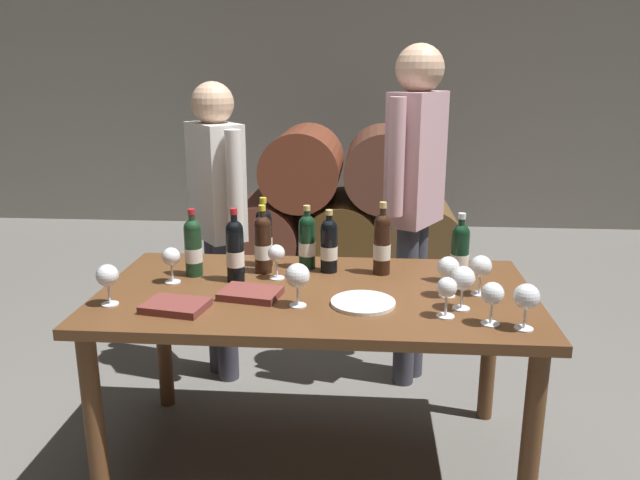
{
  "coord_description": "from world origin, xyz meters",
  "views": [
    {
      "loc": [
        0.19,
        -2.32,
        1.62
      ],
      "look_at": [
        0.0,
        0.2,
        0.91
      ],
      "focal_mm": 35.21,
      "sensor_mm": 36.0,
      "label": 1
    }
  ],
  "objects_px": {
    "wine_glass_1": "(481,268)",
    "sommelier_presenting": "(415,186)",
    "wine_bottle_1": "(307,241)",
    "wine_bottle_4": "(263,244)",
    "wine_bottle_2": "(264,237)",
    "wine_glass_5": "(171,258)",
    "wine_glass_0": "(448,269)",
    "leather_ledger": "(251,293)",
    "dining_table": "(316,312)",
    "tasting_notebook": "(176,306)",
    "wine_bottle_0": "(382,243)",
    "wine_glass_6": "(447,289)",
    "wine_glass_3": "(463,279)",
    "wine_bottle_7": "(460,253)",
    "wine_glass_2": "(107,277)",
    "taster_seated_left": "(217,208)",
    "wine_bottle_3": "(193,247)",
    "wine_glass_7": "(526,298)",
    "wine_glass_9": "(276,255)",
    "wine_bottle_6": "(329,245)",
    "wine_bottle_5": "(235,250)",
    "wine_glass_4": "(492,295)",
    "serving_plate": "(363,303)",
    "wine_glass_8": "(298,276)"
  },
  "relations": [
    {
      "from": "wine_glass_0",
      "to": "wine_glass_2",
      "type": "xyz_separation_m",
      "value": [
        -1.25,
        -0.19,
        -0.0
      ]
    },
    {
      "from": "wine_glass_2",
      "to": "leather_ledger",
      "type": "bearing_deg",
      "value": 13.39
    },
    {
      "from": "wine_bottle_1",
      "to": "wine_glass_6",
      "type": "xyz_separation_m",
      "value": [
        0.54,
        -0.51,
        -0.02
      ]
    },
    {
      "from": "wine_glass_6",
      "to": "wine_glass_3",
      "type": "bearing_deg",
      "value": 50.41
    },
    {
      "from": "wine_bottle_7",
      "to": "leather_ledger",
      "type": "relative_size",
      "value": 1.32
    },
    {
      "from": "wine_glass_0",
      "to": "wine_glass_9",
      "type": "xyz_separation_m",
      "value": [
        -0.68,
        0.15,
        -0.01
      ]
    },
    {
      "from": "wine_bottle_1",
      "to": "wine_bottle_4",
      "type": "xyz_separation_m",
      "value": [
        -0.18,
        -0.07,
        0.01
      ]
    },
    {
      "from": "wine_bottle_6",
      "to": "leather_ledger",
      "type": "xyz_separation_m",
      "value": [
        -0.28,
        -0.33,
        -0.1
      ]
    },
    {
      "from": "wine_bottle_7",
      "to": "tasting_notebook",
      "type": "xyz_separation_m",
      "value": [
        -1.06,
        -0.38,
        -0.11
      ]
    },
    {
      "from": "wine_bottle_5",
      "to": "wine_glass_0",
      "type": "height_order",
      "value": "wine_bottle_5"
    },
    {
      "from": "wine_bottle_4",
      "to": "wine_glass_7",
      "type": "relative_size",
      "value": 1.83
    },
    {
      "from": "dining_table",
      "to": "wine_bottle_4",
      "type": "bearing_deg",
      "value": 139.48
    },
    {
      "from": "wine_bottle_4",
      "to": "wine_bottle_7",
      "type": "height_order",
      "value": "wine_bottle_4"
    },
    {
      "from": "wine_bottle_2",
      "to": "wine_glass_5",
      "type": "xyz_separation_m",
      "value": [
        -0.34,
        -0.25,
        -0.03
      ]
    },
    {
      "from": "dining_table",
      "to": "wine_bottle_1",
      "type": "bearing_deg",
      "value": 102.62
    },
    {
      "from": "wine_glass_2",
      "to": "taster_seated_left",
      "type": "relative_size",
      "value": 0.1
    },
    {
      "from": "wine_glass_0",
      "to": "leather_ledger",
      "type": "distance_m",
      "value": 0.76
    },
    {
      "from": "wine_bottle_2",
      "to": "tasting_notebook",
      "type": "xyz_separation_m",
      "value": [
        -0.24,
        -0.54,
        -0.12
      ]
    },
    {
      "from": "wine_bottle_4",
      "to": "tasting_notebook",
      "type": "distance_m",
      "value": 0.53
    },
    {
      "from": "wine_bottle_0",
      "to": "wine_bottle_1",
      "type": "xyz_separation_m",
      "value": [
        -0.32,
        0.05,
        -0.01
      ]
    },
    {
      "from": "wine_glass_5",
      "to": "wine_bottle_4",
      "type": "bearing_deg",
      "value": 24.84
    },
    {
      "from": "wine_bottle_4",
      "to": "leather_ledger",
      "type": "bearing_deg",
      "value": -90.09
    },
    {
      "from": "wine_bottle_3",
      "to": "wine_glass_1",
      "type": "height_order",
      "value": "wine_bottle_3"
    },
    {
      "from": "wine_bottle_5",
      "to": "wine_glass_4",
      "type": "bearing_deg",
      "value": -21.57
    },
    {
      "from": "wine_glass_7",
      "to": "sommelier_presenting",
      "type": "height_order",
      "value": "sommelier_presenting"
    },
    {
      "from": "wine_bottle_7",
      "to": "wine_glass_0",
      "type": "relative_size",
      "value": 1.83
    },
    {
      "from": "wine_glass_2",
      "to": "wine_bottle_5",
      "type": "bearing_deg",
      "value": 36.3
    },
    {
      "from": "wine_bottle_6",
      "to": "dining_table",
      "type": "bearing_deg",
      "value": -98.51
    },
    {
      "from": "wine_bottle_1",
      "to": "wine_glass_5",
      "type": "bearing_deg",
      "value": -156.18
    },
    {
      "from": "tasting_notebook",
      "to": "taster_seated_left",
      "type": "distance_m",
      "value": 0.98
    },
    {
      "from": "dining_table",
      "to": "wine_glass_5",
      "type": "bearing_deg",
      "value": 175.51
    },
    {
      "from": "wine_glass_1",
      "to": "sommelier_presenting",
      "type": "xyz_separation_m",
      "value": [
        -0.21,
        0.75,
        0.17
      ]
    },
    {
      "from": "dining_table",
      "to": "wine_glass_7",
      "type": "bearing_deg",
      "value": -23.89
    },
    {
      "from": "wine_bottle_4",
      "to": "wine_glass_8",
      "type": "xyz_separation_m",
      "value": [
        0.19,
        -0.38,
        -0.01
      ]
    },
    {
      "from": "wine_glass_2",
      "to": "wine_glass_3",
      "type": "distance_m",
      "value": 1.29
    },
    {
      "from": "wine_glass_2",
      "to": "wine_glass_7",
      "type": "height_order",
      "value": "wine_glass_7"
    },
    {
      "from": "wine_bottle_0",
      "to": "leather_ledger",
      "type": "distance_m",
      "value": 0.61
    },
    {
      "from": "wine_bottle_2",
      "to": "wine_glass_9",
      "type": "height_order",
      "value": "wine_bottle_2"
    },
    {
      "from": "wine_bottle_5",
      "to": "serving_plate",
      "type": "relative_size",
      "value": 1.27
    },
    {
      "from": "wine_bottle_7",
      "to": "wine_glass_2",
      "type": "xyz_separation_m",
      "value": [
        -1.32,
        -0.35,
        -0.02
      ]
    },
    {
      "from": "wine_glass_4",
      "to": "wine_glass_9",
      "type": "distance_m",
      "value": 0.9
    },
    {
      "from": "wine_glass_9",
      "to": "wine_bottle_6",
      "type": "bearing_deg",
      "value": 27.52
    },
    {
      "from": "wine_bottle_2",
      "to": "wine_glass_5",
      "type": "bearing_deg",
      "value": -142.95
    },
    {
      "from": "wine_bottle_7",
      "to": "wine_glass_6",
      "type": "distance_m",
      "value": 0.38
    },
    {
      "from": "wine_glass_1",
      "to": "sommelier_presenting",
      "type": "relative_size",
      "value": 0.09
    },
    {
      "from": "wine_bottle_5",
      "to": "wine_glass_3",
      "type": "xyz_separation_m",
      "value": [
        0.88,
        -0.24,
        -0.02
      ]
    },
    {
      "from": "wine_bottle_6",
      "to": "taster_seated_left",
      "type": "height_order",
      "value": "taster_seated_left"
    },
    {
      "from": "wine_bottle_4",
      "to": "wine_glass_5",
      "type": "distance_m",
      "value": 0.38
    },
    {
      "from": "wine_glass_7",
      "to": "wine_glass_3",
      "type": "bearing_deg",
      "value": 137.9
    },
    {
      "from": "wine_glass_5",
      "to": "wine_bottle_7",
      "type": "bearing_deg",
      "value": 4.52
    }
  ]
}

